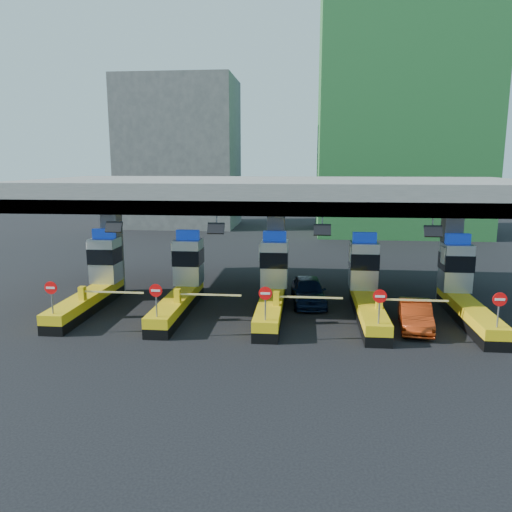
{
  "coord_description": "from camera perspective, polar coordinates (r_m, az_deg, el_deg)",
  "views": [
    {
      "loc": [
        1.72,
        -26.01,
        8.0
      ],
      "look_at": [
        -0.88,
        0.0,
        3.05
      ],
      "focal_mm": 35.0,
      "sensor_mm": 36.0,
      "label": 1
    }
  ],
  "objects": [
    {
      "name": "red_car",
      "position": [
        25.56,
        17.74,
        -6.45
      ],
      "size": [
        1.93,
        4.28,
        1.36
      ],
      "primitive_type": "imported",
      "rotation": [
        0.0,
        0.0,
        -0.12
      ],
      "color": "#94290B",
      "rests_on": "ground"
    },
    {
      "name": "van",
      "position": [
        28.59,
        6.01,
        -3.96
      ],
      "size": [
        2.25,
        4.73,
        1.56
      ],
      "primitive_type": "imported",
      "rotation": [
        0.0,
        0.0,
        0.09
      ],
      "color": "black",
      "rests_on": "ground"
    },
    {
      "name": "toll_canopy",
      "position": [
        29.0,
        2.32,
        7.02
      ],
      "size": [
        28.0,
        12.09,
        7.0
      ],
      "color": "slate",
      "rests_on": "ground"
    },
    {
      "name": "bg_building_concrete",
      "position": [
        63.98,
        -8.69,
        11.5
      ],
      "size": [
        14.0,
        10.0,
        18.0
      ],
      "primitive_type": "cube",
      "color": "#4C4C49",
      "rests_on": "ground"
    },
    {
      "name": "toll_lane_left",
      "position": [
        27.93,
        -8.39,
        -3.07
      ],
      "size": [
        4.43,
        8.0,
        4.16
      ],
      "color": "black",
      "rests_on": "ground"
    },
    {
      "name": "bg_building_scaffold",
      "position": [
        59.22,
        16.34,
        16.12
      ],
      "size": [
        18.0,
        12.0,
        28.0
      ],
      "primitive_type": "cube",
      "color": "#1E5926",
      "rests_on": "ground"
    },
    {
      "name": "toll_lane_far_right",
      "position": [
        28.35,
        22.57,
        -3.59
      ],
      "size": [
        4.43,
        8.0,
        4.16
      ],
      "color": "black",
      "rests_on": "ground"
    },
    {
      "name": "ground",
      "position": [
        27.27,
        1.85,
        -6.34
      ],
      "size": [
        120.0,
        120.0,
        0.0
      ],
      "primitive_type": "plane",
      "color": "black",
      "rests_on": "ground"
    },
    {
      "name": "toll_lane_center",
      "position": [
        27.16,
        1.92,
        -3.35
      ],
      "size": [
        4.43,
        8.0,
        4.16
      ],
      "color": "black",
      "rests_on": "ground"
    },
    {
      "name": "toll_lane_far_left",
      "position": [
        29.53,
        -17.85,
        -2.73
      ],
      "size": [
        4.43,
        8.0,
        4.16
      ],
      "color": "black",
      "rests_on": "ground"
    },
    {
      "name": "toll_lane_right",
      "position": [
        27.31,
        12.46,
        -3.53
      ],
      "size": [
        4.43,
        8.0,
        4.16
      ],
      "color": "black",
      "rests_on": "ground"
    }
  ]
}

